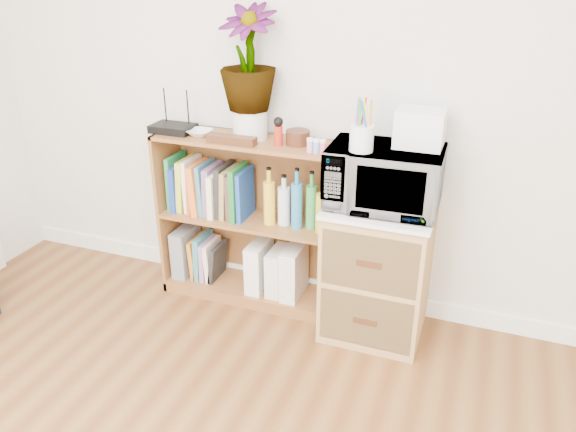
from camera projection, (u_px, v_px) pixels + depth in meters
The scene contains 21 objects.
skirting_board at pixel (315, 286), 3.30m from camera, with size 4.00×0.02×0.10m, color white.
bookshelf at pixel (248, 221), 3.11m from camera, with size 1.00×0.30×0.95m, color brown.
wicker_unit at pixel (377, 271), 2.86m from camera, with size 0.50×0.45×0.70m, color #9E7542.
microwave at pixel (384, 177), 2.64m from camera, with size 0.53×0.36×0.29m, color silver.
pen_cup at pixel (362, 138), 2.51m from camera, with size 0.11×0.11×0.12m, color white.
small_appliance at pixel (420, 128), 2.56m from camera, with size 0.22×0.18×0.17m, color white.
router at pixel (173, 128), 3.02m from camera, with size 0.23×0.15×0.04m, color black.
white_bowl at pixel (200, 133), 2.96m from camera, with size 0.13×0.13×0.03m, color silver.
plant_pot at pixel (250, 124), 2.90m from camera, with size 0.18×0.18×0.15m, color silver.
potted_plant at pixel (248, 58), 2.76m from camera, with size 0.29×0.29×0.51m, color #3F772F.
trinket_box at pixel (232, 140), 2.83m from camera, with size 0.26×0.06×0.04m, color #34200E.
kokeshi_doll at pixel (278, 136), 2.80m from camera, with size 0.04×0.04×0.10m, color #A82314.
wooden_bowl at pixel (298, 137), 2.82m from camera, with size 0.12×0.12×0.07m, color #391C0F.
paint_jars at pixel (316, 147), 2.70m from camera, with size 0.11×0.04×0.06m, color pink.
file_box at pixel (186, 250), 3.36m from camera, with size 0.09×0.23×0.29m, color slate.
magazine_holder_left at pixel (259, 265), 3.20m from camera, with size 0.09×0.23×0.29m, color white.
magazine_holder_mid at pixel (278, 271), 3.16m from camera, with size 0.08×0.21×0.26m, color silver.
magazine_holder_right at pixel (294, 271), 3.13m from camera, with size 0.09×0.24×0.30m, color silver.
cookbooks at pixel (209, 188), 3.12m from camera, with size 0.46×0.20×0.31m.
liquor_bottles at pixel (298, 200), 2.95m from camera, with size 0.36×0.07×0.32m.
lower_books at pixel (208, 258), 3.32m from camera, with size 0.18×0.19×0.27m.
Camera 1 is at (0.84, -0.46, 1.81)m, focal length 35.00 mm.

